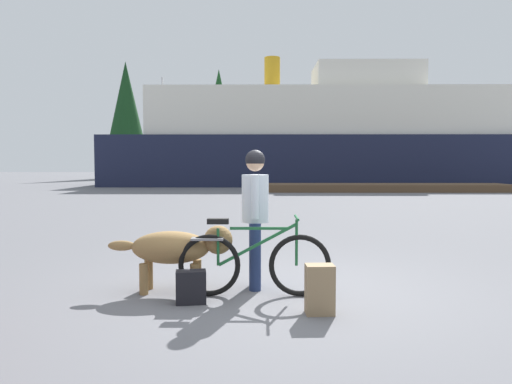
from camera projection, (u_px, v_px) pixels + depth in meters
The scene contains 13 objects.
ground_plane at pixel (289, 293), 5.51m from camera, with size 160.00×160.00×0.00m, color slate.
bicycle at pixel (253, 263), 5.35m from camera, with size 1.73×0.44×0.91m.
person_cyclist at pixel (255, 206), 5.67m from camera, with size 0.32×0.53×1.66m.
dog at pixel (178, 248), 5.53m from camera, with size 1.46×0.45×0.78m.
backpack at pixel (320, 289), 4.73m from camera, with size 0.28×0.20×0.50m, color #8C7251.
handbag_pannier at pixel (191, 287), 5.09m from camera, with size 0.32×0.18×0.35m, color black.
dock_pier at pixel (384, 188), 25.87m from camera, with size 13.44×2.63×0.40m, color brown.
ferry_boat at pixel (324, 140), 33.65m from camera, with size 29.82×7.66×8.95m.
sailboat_moored at pixel (163, 177), 36.36m from camera, with size 7.01×1.96×8.03m.
pine_tree_far_left at pixel (126, 108), 48.14m from camera, with size 4.14×4.14×11.82m.
pine_tree_center at pixel (304, 118), 50.09m from camera, with size 3.04×3.04×9.93m.
pine_tree_far_right at pixel (358, 126), 47.70m from camera, with size 3.30×3.30×8.30m.
pine_tree_mid_back at pixel (219, 108), 53.28m from camera, with size 3.72×3.72×12.04m.
Camera 1 is at (-0.33, -5.44, 1.50)m, focal length 33.39 mm.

